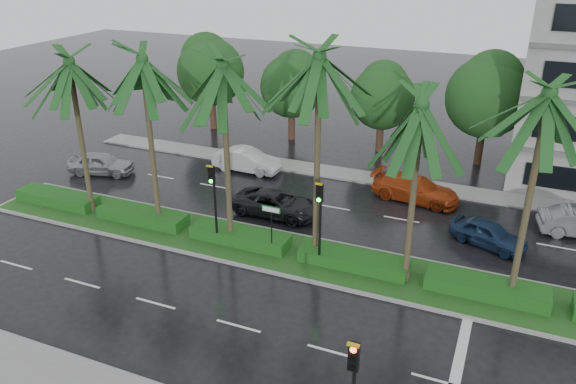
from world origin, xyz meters
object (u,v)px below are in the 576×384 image
at_px(car_darkgrey, 276,204).
at_px(signal_median_left, 213,193).
at_px(car_red, 415,188).
at_px(car_blue, 488,234).
at_px(street_sign, 271,218).
at_px(car_silver, 101,163).
at_px(car_white, 247,160).

bearing_deg(car_darkgrey, signal_median_left, 165.24).
relative_size(car_red, car_blue, 1.34).
distance_m(signal_median_left, street_sign, 3.13).
height_order(car_darkgrey, car_red, car_red).
xyz_separation_m(street_sign, car_red, (5.15, 9.38, -1.37)).
height_order(signal_median_left, car_red, signal_median_left).
bearing_deg(car_silver, car_white, -78.95).
relative_size(signal_median_left, car_silver, 1.02).
distance_m(street_sign, car_blue, 11.13).
relative_size(street_sign, car_silver, 0.61).
height_order(signal_median_left, car_white, signal_median_left).
distance_m(car_silver, car_blue, 24.57).
relative_size(signal_median_left, car_darkgrey, 0.88).
bearing_deg(car_blue, signal_median_left, 135.87).
distance_m(signal_median_left, car_blue, 14.00).
relative_size(car_silver, car_red, 0.82).
height_order(street_sign, car_white, street_sign).
bearing_deg(car_red, car_white, 96.95).
distance_m(street_sign, car_darkgrey, 4.90).
bearing_deg(signal_median_left, car_darkgrey, 74.01).
xyz_separation_m(signal_median_left, car_white, (-3.20, 9.85, -2.24)).
height_order(car_darkgrey, car_blue, car_darkgrey).
distance_m(signal_median_left, car_red, 12.76).
bearing_deg(car_white, car_red, -90.28).
bearing_deg(car_blue, car_darkgrey, 117.23).
bearing_deg(car_silver, car_red, -93.72).
xyz_separation_m(street_sign, car_blue, (9.65, 5.34, -1.47)).
bearing_deg(car_white, street_sign, -146.14).
relative_size(car_darkgrey, car_red, 0.95).
height_order(car_white, car_darkgrey, car_white).
distance_m(car_silver, car_white, 9.68).
bearing_deg(car_blue, street_sign, 141.25).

